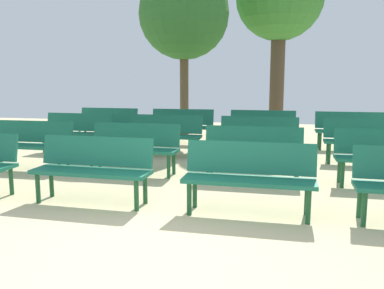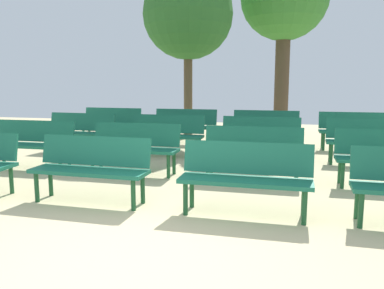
{
  "view_description": "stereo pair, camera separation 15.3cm",
  "coord_description": "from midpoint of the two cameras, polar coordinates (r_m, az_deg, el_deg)",
  "views": [
    {
      "loc": [
        1.38,
        -3.35,
        1.65
      ],
      "look_at": [
        0.0,
        3.32,
        0.55
      ],
      "focal_mm": 38.2,
      "sensor_mm": 36.0,
      "label": 1
    },
    {
      "loc": [
        1.53,
        -3.32,
        1.65
      ],
      "look_at": [
        0.0,
        3.32,
        0.55
      ],
      "focal_mm": 38.2,
      "sensor_mm": 36.0,
      "label": 2
    }
  ],
  "objects": [
    {
      "name": "bench_r3_c3",
      "position": [
        10.25,
        22.16,
        2.08
      ],
      "size": [
        1.61,
        0.5,
        0.87
      ],
      "rotation": [
        0.0,
        0.0,
        0.01
      ],
      "color": "#19664C",
      "rests_on": "ground_plane"
    },
    {
      "name": "bench_r0_c2",
      "position": [
        5.05,
        8.38,
        -4.06
      ],
      "size": [
        1.61,
        0.51,
        0.87
      ],
      "rotation": [
        0.0,
        0.0,
        -0.02
      ],
      "color": "#19664C",
      "rests_on": "ground_plane"
    },
    {
      "name": "bench_r2_c2",
      "position": [
        8.47,
        10.04,
        1.27
      ],
      "size": [
        1.62,
        0.53,
        0.87
      ],
      "rotation": [
        0.0,
        0.0,
        -0.03
      ],
      "color": "#19664C",
      "rests_on": "ground_plane"
    },
    {
      "name": "bench_r3_c1",
      "position": [
        10.47,
        -0.56,
        2.9
      ],
      "size": [
        1.61,
        0.52,
        0.87
      ],
      "rotation": [
        0.0,
        0.0,
        0.02
      ],
      "color": "#19664C",
      "rests_on": "ground_plane"
    },
    {
      "name": "tree_1",
      "position": [
        11.85,
        -0.18,
        17.69
      ],
      "size": [
        2.51,
        2.51,
        4.68
      ],
      "color": "brown",
      "rests_on": "ground_plane"
    },
    {
      "name": "bench_r2_c1",
      "position": [
        8.82,
        -3.04,
        1.7
      ],
      "size": [
        1.6,
        0.5,
        0.87
      ],
      "rotation": [
        0.0,
        0.0,
        0.01
      ],
      "color": "#19664C",
      "rests_on": "ground_plane"
    },
    {
      "name": "bench_r2_c0",
      "position": [
        9.57,
        -14.94,
        1.99
      ],
      "size": [
        1.62,
        0.54,
        0.87
      ],
      "rotation": [
        0.0,
        0.0,
        -0.03
      ],
      "color": "#19664C",
      "rests_on": "ground_plane"
    },
    {
      "name": "bench_r3_c2",
      "position": [
        10.2,
        10.66,
        2.57
      ],
      "size": [
        1.6,
        0.48,
        0.87
      ],
      "rotation": [
        0.0,
        0.0,
        0.0
      ],
      "color": "#19664C",
      "rests_on": "ground_plane"
    },
    {
      "name": "bench_r3_c0",
      "position": [
        11.1,
        -10.84,
        3.09
      ],
      "size": [
        1.61,
        0.52,
        0.87
      ],
      "rotation": [
        0.0,
        0.0,
        -0.02
      ],
      "color": "#19664C",
      "rests_on": "ground_plane"
    },
    {
      "name": "bench_r1_c2",
      "position": [
        6.71,
        9.12,
        -0.78
      ],
      "size": [
        1.61,
        0.5,
        0.87
      ],
      "rotation": [
        0.0,
        0.0,
        -0.01
      ],
      "color": "#19664C",
      "rests_on": "ground_plane"
    },
    {
      "name": "ground_plane",
      "position": [
        4.0,
        -10.01,
        -15.36
      ],
      "size": [
        24.0,
        24.0,
        0.0
      ],
      "primitive_type": "plane",
      "color": "#CCB789"
    },
    {
      "name": "bench_r0_c1",
      "position": [
        5.65,
        -13.12,
        -2.78
      ],
      "size": [
        1.61,
        0.53,
        0.87
      ],
      "rotation": [
        0.0,
        0.0,
        -0.03
      ],
      "color": "#19664C",
      "rests_on": "ground_plane"
    },
    {
      "name": "bench_r2_c3",
      "position": [
        8.63,
        23.99,
        0.75
      ],
      "size": [
        1.62,
        0.54,
        0.87
      ],
      "rotation": [
        0.0,
        0.0,
        -0.04
      ],
      "color": "#19664C",
      "rests_on": "ground_plane"
    },
    {
      "name": "bench_r1_c0",
      "position": [
        8.14,
        -20.93,
        0.47
      ],
      "size": [
        1.6,
        0.49,
        0.87
      ],
      "rotation": [
        0.0,
        0.0,
        0.0
      ],
      "color": "#19664C",
      "rests_on": "ground_plane"
    },
    {
      "name": "bench_r1_c1",
      "position": [
        7.22,
        -7.46,
        -0.03
      ],
      "size": [
        1.61,
        0.52,
        0.87
      ],
      "rotation": [
        0.0,
        0.0,
        -0.02
      ],
      "color": "#19664C",
      "rests_on": "ground_plane"
    }
  ]
}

